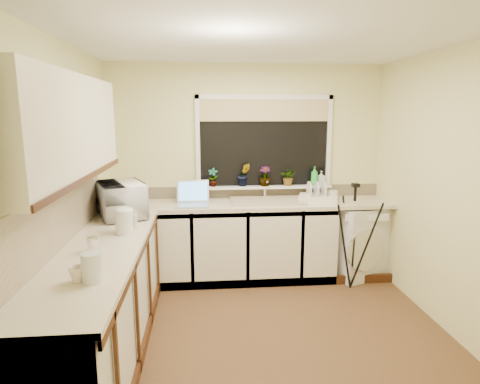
{
  "coord_description": "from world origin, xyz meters",
  "views": [
    {
      "loc": [
        -0.51,
        -3.27,
        1.9
      ],
      "look_at": [
        -0.17,
        0.55,
        1.15
      ],
      "focal_mm": 30.54,
      "sensor_mm": 36.0,
      "label": 1
    }
  ],
  "objects_px": {
    "kettle": "(125,222)",
    "soap_bottle_green": "(314,176)",
    "tripod": "(353,237)",
    "dish_rack": "(318,198)",
    "plant_a": "(213,177)",
    "plant_b": "(244,175)",
    "cup_back": "(332,195)",
    "cup_left": "(78,274)",
    "steel_jar": "(93,245)",
    "microwave": "(122,200)",
    "plant_c": "(265,176)",
    "soap_bottle_clear": "(321,178)",
    "washing_machine": "(355,240)",
    "plant_d": "(289,177)",
    "laptop": "(193,199)",
    "glass_jug": "(92,268)"
  },
  "relations": [
    {
      "from": "kettle",
      "to": "plant_c",
      "type": "distance_m",
      "value": 1.9
    },
    {
      "from": "steel_jar",
      "to": "soap_bottle_clear",
      "type": "xyz_separation_m",
      "value": [
        2.21,
        1.76,
        0.18
      ]
    },
    {
      "from": "microwave",
      "to": "plant_d",
      "type": "xyz_separation_m",
      "value": [
        1.8,
        0.7,
        0.09
      ]
    },
    {
      "from": "laptop",
      "to": "soap_bottle_clear",
      "type": "relative_size",
      "value": 2.12
    },
    {
      "from": "dish_rack",
      "to": "plant_a",
      "type": "height_order",
      "value": "plant_a"
    },
    {
      "from": "plant_c",
      "to": "plant_a",
      "type": "bearing_deg",
      "value": 178.71
    },
    {
      "from": "plant_b",
      "to": "cup_back",
      "type": "bearing_deg",
      "value": -8.77
    },
    {
      "from": "washing_machine",
      "to": "kettle",
      "type": "height_order",
      "value": "kettle"
    },
    {
      "from": "dish_rack",
      "to": "soap_bottle_clear",
      "type": "xyz_separation_m",
      "value": [
        0.09,
        0.19,
        0.2
      ]
    },
    {
      "from": "kettle",
      "to": "cup_back",
      "type": "relative_size",
      "value": 1.46
    },
    {
      "from": "kettle",
      "to": "cup_back",
      "type": "bearing_deg",
      "value": 28.32
    },
    {
      "from": "steel_jar",
      "to": "plant_b",
      "type": "relative_size",
      "value": 0.41
    },
    {
      "from": "tripod",
      "to": "soap_bottle_green",
      "type": "bearing_deg",
      "value": 140.77
    },
    {
      "from": "washing_machine",
      "to": "cup_back",
      "type": "height_order",
      "value": "cup_back"
    },
    {
      "from": "kettle",
      "to": "plant_d",
      "type": "relative_size",
      "value": 0.98
    },
    {
      "from": "tripod",
      "to": "cup_back",
      "type": "height_order",
      "value": "tripod"
    },
    {
      "from": "washing_machine",
      "to": "plant_b",
      "type": "relative_size",
      "value": 3.11
    },
    {
      "from": "microwave",
      "to": "plant_b",
      "type": "relative_size",
      "value": 2.22
    },
    {
      "from": "tripod",
      "to": "glass_jug",
      "type": "distance_m",
      "value": 2.87
    },
    {
      "from": "plant_d",
      "to": "soap_bottle_green",
      "type": "relative_size",
      "value": 0.9
    },
    {
      "from": "plant_a",
      "to": "soap_bottle_green",
      "type": "xyz_separation_m",
      "value": [
        1.2,
        -0.02,
        0.0
      ]
    },
    {
      "from": "steel_jar",
      "to": "cup_back",
      "type": "distance_m",
      "value": 2.82
    },
    {
      "from": "plant_b",
      "to": "plant_c",
      "type": "height_order",
      "value": "plant_b"
    },
    {
      "from": "tripod",
      "to": "cup_left",
      "type": "relative_size",
      "value": 11.35
    },
    {
      "from": "glass_jug",
      "to": "plant_d",
      "type": "distance_m",
      "value": 2.85
    },
    {
      "from": "glass_jug",
      "to": "plant_c",
      "type": "xyz_separation_m",
      "value": [
        1.39,
        2.3,
        0.18
      ]
    },
    {
      "from": "dish_rack",
      "to": "soap_bottle_clear",
      "type": "distance_m",
      "value": 0.29
    },
    {
      "from": "plant_c",
      "to": "soap_bottle_green",
      "type": "relative_size",
      "value": 1.04
    },
    {
      "from": "cup_left",
      "to": "steel_jar",
      "type": "bearing_deg",
      "value": 95.29
    },
    {
      "from": "dish_rack",
      "to": "microwave",
      "type": "relative_size",
      "value": 0.72
    },
    {
      "from": "plant_a",
      "to": "soap_bottle_clear",
      "type": "bearing_deg",
      "value": -0.43
    },
    {
      "from": "laptop",
      "to": "plant_c",
      "type": "height_order",
      "value": "plant_c"
    },
    {
      "from": "kettle",
      "to": "tripod",
      "type": "xyz_separation_m",
      "value": [
        2.26,
        0.72,
        -0.42
      ]
    },
    {
      "from": "glass_jug",
      "to": "cup_left",
      "type": "xyz_separation_m",
      "value": [
        -0.09,
        0.01,
        -0.04
      ]
    },
    {
      "from": "kettle",
      "to": "soap_bottle_green",
      "type": "bearing_deg",
      "value": 33.34
    },
    {
      "from": "washing_machine",
      "to": "glass_jug",
      "type": "relative_size",
      "value": 4.68
    },
    {
      "from": "soap_bottle_green",
      "to": "plant_b",
      "type": "bearing_deg",
      "value": 178.41
    },
    {
      "from": "glass_jug",
      "to": "plant_a",
      "type": "height_order",
      "value": "plant_a"
    },
    {
      "from": "tripod",
      "to": "plant_d",
      "type": "distance_m",
      "value": 1.01
    },
    {
      "from": "glass_jug",
      "to": "microwave",
      "type": "xyz_separation_m",
      "value": [
        -0.12,
        1.6,
        0.08
      ]
    },
    {
      "from": "laptop",
      "to": "plant_d",
      "type": "distance_m",
      "value": 1.17
    },
    {
      "from": "washing_machine",
      "to": "kettle",
      "type": "xyz_separation_m",
      "value": [
        -2.44,
        -1.1,
        0.58
      ]
    },
    {
      "from": "plant_a",
      "to": "soap_bottle_green",
      "type": "bearing_deg",
      "value": -0.94
    },
    {
      "from": "glass_jug",
      "to": "soap_bottle_clear",
      "type": "height_order",
      "value": "soap_bottle_clear"
    },
    {
      "from": "microwave",
      "to": "plant_c",
      "type": "height_order",
      "value": "plant_c"
    },
    {
      "from": "plant_c",
      "to": "plant_d",
      "type": "distance_m",
      "value": 0.29
    },
    {
      "from": "plant_b",
      "to": "plant_d",
      "type": "distance_m",
      "value": 0.53
    },
    {
      "from": "tripod",
      "to": "soap_bottle_clear",
      "type": "distance_m",
      "value": 0.83
    },
    {
      "from": "plant_b",
      "to": "cup_back",
      "type": "xyz_separation_m",
      "value": [
        1.02,
        -0.16,
        -0.23
      ]
    },
    {
      "from": "steel_jar",
      "to": "cup_left",
      "type": "height_order",
      "value": "steel_jar"
    }
  ]
}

